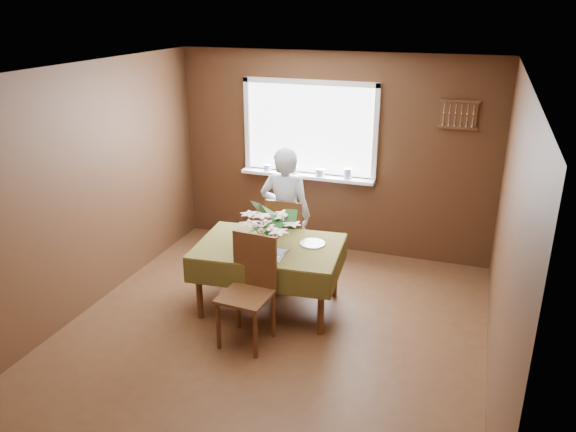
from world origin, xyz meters
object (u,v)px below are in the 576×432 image
(chair_far, at_px, (287,236))
(chair_near, at_px, (250,286))
(dining_table, at_px, (269,252))
(seated_woman, at_px, (285,215))
(flower_bouquet, at_px, (270,225))

(chair_far, height_order, chair_near, chair_near)
(chair_near, bearing_deg, dining_table, 98.12)
(seated_woman, bearing_deg, chair_near, 89.21)
(dining_table, xyz_separation_m, flower_bouquet, (0.08, -0.15, 0.38))
(chair_near, bearing_deg, chair_far, 97.98)
(chair_far, xyz_separation_m, chair_near, (0.08, -1.28, 0.02))
(dining_table, xyz_separation_m, seated_woman, (-0.06, 0.67, 0.16))
(seated_woman, bearing_deg, chair_far, 162.11)
(chair_near, xyz_separation_m, flower_bouquet, (0.04, 0.46, 0.44))
(dining_table, distance_m, seated_woman, 0.69)
(seated_woman, bearing_deg, dining_table, 89.72)
(seated_woman, bearing_deg, flower_bouquet, 94.09)
(chair_near, height_order, seated_woman, seated_woman)
(dining_table, height_order, flower_bouquet, flower_bouquet)
(seated_woman, xyz_separation_m, flower_bouquet, (0.13, -0.83, 0.21))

